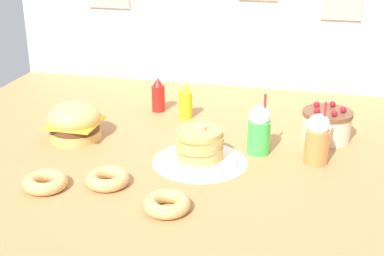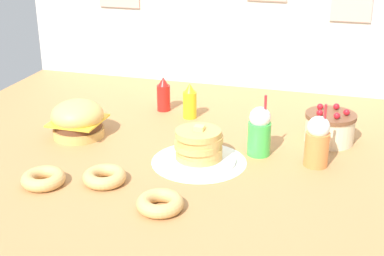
# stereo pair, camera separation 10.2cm
# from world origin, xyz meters

# --- Properties ---
(ground_plane) EXTENTS (2.41, 2.00, 0.02)m
(ground_plane) POSITION_xyz_m (0.00, 0.00, -0.01)
(ground_plane) COLOR #B27F4C
(doily_mat) EXTENTS (0.38, 0.38, 0.00)m
(doily_mat) POSITION_xyz_m (0.09, -0.03, 0.00)
(doily_mat) COLOR white
(doily_mat) RESTS_ON ground_plane
(burger) EXTENTS (0.23, 0.23, 0.16)m
(burger) POSITION_xyz_m (-0.49, 0.08, 0.08)
(burger) COLOR #DBA859
(burger) RESTS_ON ground_plane
(pancake_stack) EXTENTS (0.29, 0.29, 0.15)m
(pancake_stack) POSITION_xyz_m (0.09, -0.03, 0.06)
(pancake_stack) COLOR white
(pancake_stack) RESTS_ON doily_mat
(layer_cake) EXTENTS (0.21, 0.21, 0.16)m
(layer_cake) POSITION_xyz_m (0.57, 0.32, 0.07)
(layer_cake) COLOR beige
(layer_cake) RESTS_ON ground_plane
(ketchup_bottle) EXTENTS (0.07, 0.07, 0.17)m
(ketchup_bottle) POSITION_xyz_m (-0.24, 0.50, 0.08)
(ketchup_bottle) COLOR red
(ketchup_bottle) RESTS_ON ground_plane
(mustard_bottle) EXTENTS (0.07, 0.07, 0.17)m
(mustard_bottle) POSITION_xyz_m (-0.08, 0.44, 0.08)
(mustard_bottle) COLOR yellow
(mustard_bottle) RESTS_ON ground_plane
(cream_soda_cup) EXTENTS (0.09, 0.09, 0.26)m
(cream_soda_cup) POSITION_xyz_m (0.30, 0.11, 0.10)
(cream_soda_cup) COLOR green
(cream_soda_cup) RESTS_ON ground_plane
(orange_float_cup) EXTENTS (0.09, 0.09, 0.26)m
(orange_float_cup) POSITION_xyz_m (0.54, 0.07, 0.10)
(orange_float_cup) COLOR orange
(orange_float_cup) RESTS_ON ground_plane
(donut_pink_glaze) EXTENTS (0.16, 0.16, 0.05)m
(donut_pink_glaze) POSITION_xyz_m (-0.40, -0.37, 0.03)
(donut_pink_glaze) COLOR tan
(donut_pink_glaze) RESTS_ON ground_plane
(donut_chocolate) EXTENTS (0.16, 0.16, 0.05)m
(donut_chocolate) POSITION_xyz_m (-0.19, -0.29, 0.03)
(donut_chocolate) COLOR tan
(donut_chocolate) RESTS_ON ground_plane
(donut_vanilla) EXTENTS (0.16, 0.16, 0.05)m
(donut_vanilla) POSITION_xyz_m (0.07, -0.42, 0.03)
(donut_vanilla) COLOR tan
(donut_vanilla) RESTS_ON ground_plane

